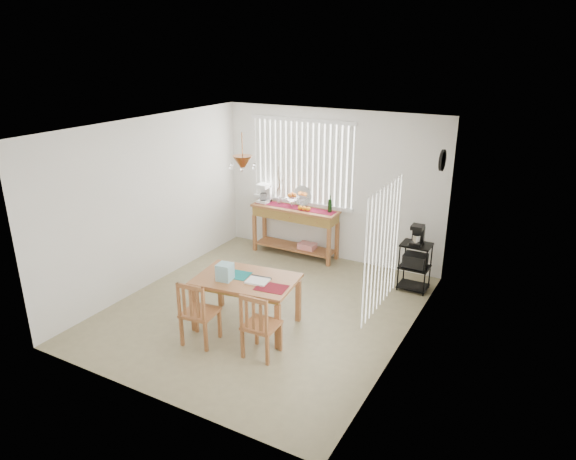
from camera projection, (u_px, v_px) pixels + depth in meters
The scene contains 10 objects.
ground at pixel (263, 309), 7.37m from camera, with size 4.00×4.50×0.01m, color #978C66.
room_shell at pixel (262, 195), 6.81m from camera, with size 4.20×4.70×2.70m.
sideboard at pixel (296, 220), 9.05m from camera, with size 1.58×0.45×0.89m.
sideboard_items at pixel (283, 198), 9.06m from camera, with size 1.50×0.38×0.68m.
wire_cart at pixel (415, 262), 7.82m from camera, with size 0.44×0.35×0.75m.
cart_items at pixel (418, 235), 7.67m from camera, with size 0.18×0.21×0.31m.
dining_table at pixel (246, 284), 6.74m from camera, with size 1.40×1.00×0.70m.
table_items at pixel (233, 274), 6.63m from camera, with size 1.05×0.46×0.22m.
chair_left at pixel (198, 313), 6.39m from camera, with size 0.45×0.45×0.88m.
chair_right at pixel (260, 326), 6.12m from camera, with size 0.41×0.41×0.86m.
Camera 1 is at (3.46, -5.56, 3.58)m, focal length 32.00 mm.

